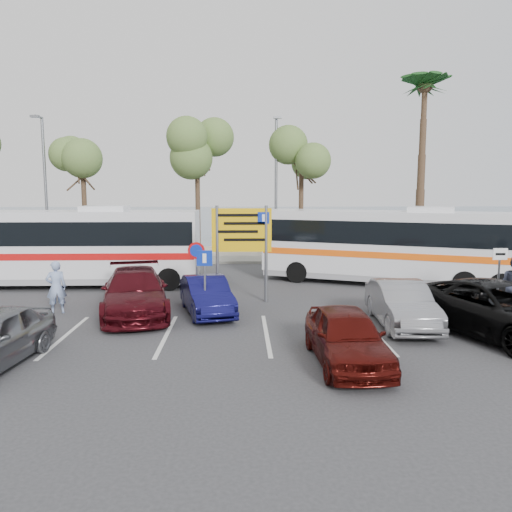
{
  "coord_description": "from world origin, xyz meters",
  "views": [
    {
      "loc": [
        0.95,
        -15.07,
        4.19
      ],
      "look_at": [
        1.52,
        3.0,
        1.76
      ],
      "focal_mm": 35.0,
      "sensor_mm": 36.0,
      "label": 1
    }
  ],
  "objects_px": {
    "car_red": "(347,336)",
    "coach_bus_left": "(68,249)",
    "street_lamp_right": "(276,182)",
    "car_maroon": "(135,292)",
    "suv_black": "(499,310)",
    "pedestrian_near": "(56,287)",
    "direction_sign": "(242,237)",
    "car_blue": "(207,295)",
    "street_lamp_left": "(45,182)",
    "car_silver_b": "(401,304)",
    "coach_bus_right": "(389,248)"
  },
  "relations": [
    {
      "from": "car_red",
      "to": "coach_bus_left",
      "type": "bearing_deg",
      "value": 133.06
    },
    {
      "from": "street_lamp_right",
      "to": "car_maroon",
      "type": "height_order",
      "value": "street_lamp_right"
    },
    {
      "from": "suv_black",
      "to": "pedestrian_near",
      "type": "distance_m",
      "value": 13.95
    },
    {
      "from": "coach_bus_left",
      "to": "street_lamp_right",
      "type": "bearing_deg",
      "value": 36.46
    },
    {
      "from": "direction_sign",
      "to": "car_blue",
      "type": "distance_m",
      "value": 2.75
    },
    {
      "from": "street_lamp_left",
      "to": "car_blue",
      "type": "xyz_separation_m",
      "value": [
        9.8,
        -12.02,
        -3.97
      ]
    },
    {
      "from": "street_lamp_left",
      "to": "suv_black",
      "type": "relative_size",
      "value": 1.42
    },
    {
      "from": "car_maroon",
      "to": "car_silver_b",
      "type": "height_order",
      "value": "car_maroon"
    },
    {
      "from": "coach_bus_right",
      "to": "suv_black",
      "type": "xyz_separation_m",
      "value": [
        0.8,
        -7.93,
        -0.82
      ]
    },
    {
      "from": "street_lamp_left",
      "to": "coach_bus_right",
      "type": "distance_m",
      "value": 19.09
    },
    {
      "from": "car_blue",
      "to": "direction_sign",
      "type": "bearing_deg",
      "value": 40.21
    },
    {
      "from": "coach_bus_right",
      "to": "car_maroon",
      "type": "xyz_separation_m",
      "value": [
        -10.1,
        -5.0,
        -0.85
      ]
    },
    {
      "from": "direction_sign",
      "to": "suv_black",
      "type": "relative_size",
      "value": 0.64
    },
    {
      "from": "car_blue",
      "to": "coach_bus_left",
      "type": "bearing_deg",
      "value": 127.13
    },
    {
      "from": "direction_sign",
      "to": "coach_bus_left",
      "type": "height_order",
      "value": "direction_sign"
    },
    {
      "from": "street_lamp_left",
      "to": "pedestrian_near",
      "type": "distance_m",
      "value": 13.24
    },
    {
      "from": "street_lamp_left",
      "to": "direction_sign",
      "type": "distance_m",
      "value": 15.24
    },
    {
      "from": "coach_bus_right",
      "to": "car_silver_b",
      "type": "relative_size",
      "value": 2.67
    },
    {
      "from": "direction_sign",
      "to": "car_blue",
      "type": "bearing_deg",
      "value": -125.36
    },
    {
      "from": "direction_sign",
      "to": "car_silver_b",
      "type": "height_order",
      "value": "direction_sign"
    },
    {
      "from": "coach_bus_left",
      "to": "coach_bus_right",
      "type": "bearing_deg",
      "value": -0.0
    },
    {
      "from": "coach_bus_right",
      "to": "car_red",
      "type": "height_order",
      "value": "coach_bus_right"
    },
    {
      "from": "car_blue",
      "to": "coach_bus_right",
      "type": "bearing_deg",
      "value": 18.56
    },
    {
      "from": "coach_bus_right",
      "to": "car_blue",
      "type": "distance_m",
      "value": 9.23
    },
    {
      "from": "pedestrian_near",
      "to": "coach_bus_left",
      "type": "bearing_deg",
      "value": -98.63
    },
    {
      "from": "car_red",
      "to": "suv_black",
      "type": "relative_size",
      "value": 0.7
    },
    {
      "from": "car_maroon",
      "to": "pedestrian_near",
      "type": "height_order",
      "value": "pedestrian_near"
    },
    {
      "from": "street_lamp_right",
      "to": "car_silver_b",
      "type": "bearing_deg",
      "value": -78.09
    },
    {
      "from": "coach_bus_left",
      "to": "car_blue",
      "type": "bearing_deg",
      "value": -38.44
    },
    {
      "from": "coach_bus_left",
      "to": "car_silver_b",
      "type": "distance_m",
      "value": 14.14
    },
    {
      "from": "coach_bus_right",
      "to": "car_maroon",
      "type": "relative_size",
      "value": 2.13
    },
    {
      "from": "street_lamp_right",
      "to": "street_lamp_left",
      "type": "bearing_deg",
      "value": 180.0
    },
    {
      "from": "car_blue",
      "to": "car_red",
      "type": "bearing_deg",
      "value": -67.93
    },
    {
      "from": "street_lamp_left",
      "to": "car_maroon",
      "type": "bearing_deg",
      "value": -58.38
    },
    {
      "from": "coach_bus_left",
      "to": "suv_black",
      "type": "bearing_deg",
      "value": -28.18
    },
    {
      "from": "street_lamp_left",
      "to": "coach_bus_left",
      "type": "bearing_deg",
      "value": -63.5
    },
    {
      "from": "suv_black",
      "to": "car_silver_b",
      "type": "distance_m",
      "value": 2.69
    },
    {
      "from": "car_blue",
      "to": "suv_black",
      "type": "height_order",
      "value": "suv_black"
    },
    {
      "from": "car_maroon",
      "to": "suv_black",
      "type": "bearing_deg",
      "value": -26.93
    },
    {
      "from": "coach_bus_right",
      "to": "suv_black",
      "type": "relative_size",
      "value": 1.97
    },
    {
      "from": "car_maroon",
      "to": "car_red",
      "type": "xyz_separation_m",
      "value": [
        6.1,
        -5.0,
        -0.08
      ]
    },
    {
      "from": "street_lamp_left",
      "to": "car_silver_b",
      "type": "distance_m",
      "value": 21.38
    },
    {
      "from": "direction_sign",
      "to": "car_maroon",
      "type": "bearing_deg",
      "value": -154.78
    },
    {
      "from": "street_lamp_right",
      "to": "coach_bus_right",
      "type": "bearing_deg",
      "value": -57.34
    },
    {
      "from": "street_lamp_right",
      "to": "car_silver_b",
      "type": "relative_size",
      "value": 1.93
    },
    {
      "from": "car_blue",
      "to": "car_silver_b",
      "type": "bearing_deg",
      "value": -30.25
    },
    {
      "from": "car_blue",
      "to": "street_lamp_right",
      "type": "bearing_deg",
      "value": 60.66
    },
    {
      "from": "coach_bus_left",
      "to": "suv_black",
      "type": "distance_m",
      "value": 16.81
    },
    {
      "from": "car_red",
      "to": "coach_bus_right",
      "type": "bearing_deg",
      "value": 66.26
    },
    {
      "from": "pedestrian_near",
      "to": "car_silver_b",
      "type": "bearing_deg",
      "value": 147.37
    }
  ]
}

